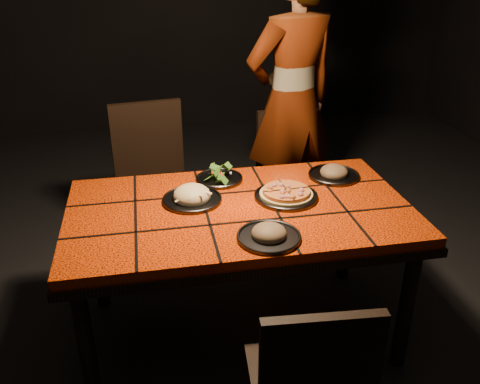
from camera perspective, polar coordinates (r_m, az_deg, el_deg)
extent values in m
cube|color=black|center=(2.83, -0.06, -15.61)|extent=(6.00, 7.00, 0.04)
cube|color=red|center=(2.40, -0.07, -2.16)|extent=(1.60, 0.90, 0.05)
cube|color=black|center=(2.42, -0.07, -3.10)|extent=(1.62, 0.92, 0.04)
cylinder|color=black|center=(2.31, -16.79, -16.72)|extent=(0.07, 0.07, 0.66)
cylinder|color=black|center=(2.55, 18.13, -12.34)|extent=(0.07, 0.07, 0.66)
cylinder|color=black|center=(2.90, -15.73, -6.87)|extent=(0.07, 0.07, 0.66)
cylinder|color=black|center=(3.09, 11.85, -4.20)|extent=(0.07, 0.07, 0.66)
cube|color=black|center=(1.99, 7.16, -20.37)|extent=(0.42, 0.42, 0.04)
cube|color=black|center=(1.71, 9.01, -19.19)|extent=(0.39, 0.07, 0.43)
cube|color=black|center=(3.20, -9.39, 0.14)|extent=(0.51, 0.51, 0.04)
cube|color=black|center=(3.28, -10.38, 5.80)|extent=(0.45, 0.10, 0.49)
cylinder|color=black|center=(3.14, -11.71, -5.82)|extent=(0.04, 0.04, 0.46)
cylinder|color=black|center=(3.19, -5.26, -4.79)|extent=(0.04, 0.04, 0.46)
cylinder|color=black|center=(3.45, -12.60, -2.79)|extent=(0.04, 0.04, 0.46)
cylinder|color=black|center=(3.50, -6.73, -1.91)|extent=(0.04, 0.04, 0.46)
cube|color=black|center=(3.35, 6.05, 0.71)|extent=(0.43, 0.43, 0.04)
cube|color=black|center=(3.41, 5.20, 5.66)|extent=(0.41, 0.06, 0.44)
cylinder|color=black|center=(3.27, 4.12, -4.39)|extent=(0.03, 0.03, 0.42)
cylinder|color=black|center=(3.37, 9.45, -3.65)|extent=(0.03, 0.03, 0.42)
cylinder|color=black|center=(3.54, 2.49, -1.79)|extent=(0.03, 0.03, 0.42)
cylinder|color=black|center=(3.64, 7.45, -1.19)|extent=(0.03, 0.03, 0.42)
imported|color=brown|center=(3.37, 5.81, 9.95)|extent=(0.79, 0.65, 1.86)
cylinder|color=#39393E|center=(2.47, 5.19, -0.52)|extent=(0.31, 0.31, 0.01)
torus|color=#39393E|center=(2.47, 5.20, -0.36)|extent=(0.31, 0.31, 0.01)
cylinder|color=tan|center=(2.47, 5.20, -0.25)|extent=(0.27, 0.27, 0.01)
cylinder|color=orange|center=(2.46, 5.22, 0.06)|extent=(0.24, 0.24, 0.02)
cylinder|color=#39393E|center=(2.44, -5.40, -0.90)|extent=(0.28, 0.28, 0.01)
torus|color=#39393E|center=(2.44, -5.40, -0.73)|extent=(0.29, 0.29, 0.01)
ellipsoid|color=beige|center=(2.43, -5.43, -0.28)|extent=(0.17, 0.17, 0.09)
cylinder|color=#39393E|center=(2.65, -2.33, 1.45)|extent=(0.24, 0.24, 0.01)
torus|color=#39393E|center=(2.65, -2.34, 1.60)|extent=(0.24, 0.24, 0.01)
cylinder|color=#39393E|center=(2.13, 3.26, -5.12)|extent=(0.27, 0.27, 0.01)
torus|color=#39393E|center=(2.13, 3.26, -4.93)|extent=(0.27, 0.27, 0.01)
ellipsoid|color=brown|center=(2.12, 3.28, -4.46)|extent=(0.16, 0.16, 0.09)
cylinder|color=#39393E|center=(2.73, 10.48, 1.82)|extent=(0.27, 0.27, 0.01)
torus|color=#39393E|center=(2.73, 10.49, 1.97)|extent=(0.27, 0.27, 0.01)
ellipsoid|color=brown|center=(2.72, 10.52, 2.36)|extent=(0.16, 0.16, 0.09)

